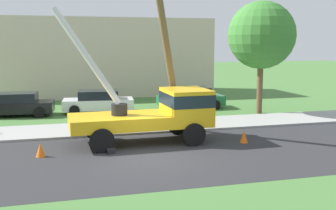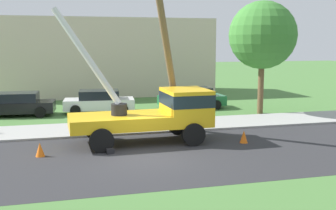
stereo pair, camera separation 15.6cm
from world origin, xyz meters
name	(u,v)px [view 2 (the right image)]	position (x,y,z in m)	size (l,w,h in m)	color
ground_plane	(112,109)	(0.00, 12.00, 0.00)	(120.00, 120.00, 0.00)	#477538
road_asphalt	(148,156)	(0.00, 0.00, 0.00)	(80.00, 7.76, 0.01)	#2B2B2D
sidewalk_strip	(126,127)	(0.00, 5.53, 0.05)	(80.00, 3.29, 0.10)	#9E9E99
utility_truck	(158,111)	(0.97, 2.32, 1.41)	(6.82, 3.21, 5.98)	gold
leaning_utility_pole	(166,45)	(1.59, 3.31, 4.34)	(2.60, 3.22, 8.50)	brown
traffic_cone_ahead	(244,137)	(4.59, 1.07, 0.28)	(0.36, 0.36, 0.56)	orange
traffic_cone_behind	(40,150)	(-4.12, 1.03, 0.28)	(0.36, 0.36, 0.56)	orange
parked_sedan_black	(17,104)	(-5.88, 10.84, 0.71)	(4.54, 2.26, 1.42)	black
parked_sedan_white	(99,101)	(-0.92, 10.83, 0.71)	(4.55, 2.29, 1.42)	silver
parked_sedan_green	(192,98)	(5.29, 10.89, 0.71)	(4.41, 2.03, 1.42)	#1E6638
roadside_tree_far	(263,35)	(8.86, 7.89, 4.87)	(4.17, 4.17, 6.97)	brown
lowrise_building_backdrop	(104,57)	(0.40, 20.15, 3.20)	(18.00, 6.00, 6.40)	beige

